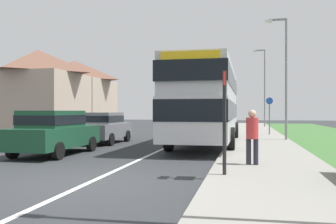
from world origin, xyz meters
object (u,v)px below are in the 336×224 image
double_decker_bus (207,101)px  parked_car_grey (103,126)px  parked_car_dark_green (54,131)px  street_lamp_mid (284,70)px  street_lamp_far (264,83)px  pedestrian_at_stop (252,134)px  bus_stop_sign (225,115)px  cycle_route_sign (269,114)px

double_decker_bus → parked_car_grey: double_decker_bus is taller
parked_car_dark_green → street_lamp_mid: (8.97, 7.80, 2.90)m
street_lamp_mid → street_lamp_far: 16.78m
pedestrian_at_stop → bus_stop_sign: bus_stop_sign is taller
pedestrian_at_stop → bus_stop_sign: 2.00m
pedestrian_at_stop → bus_stop_sign: bearing=-110.6°
cycle_route_sign → street_lamp_mid: (0.48, -4.32, 2.38)m
double_decker_bus → parked_car_grey: 5.43m
pedestrian_at_stop → cycle_route_sign: 14.05m
street_lamp_mid → street_lamp_far: (-0.27, 16.77, 0.57)m
parked_car_grey → pedestrian_at_stop: (7.27, -6.86, 0.11)m
parked_car_dark_green → bus_stop_sign: bearing=-29.4°
street_lamp_far → parked_car_grey: bearing=-114.2°
parked_car_dark_green → bus_stop_sign: 7.48m
parked_car_dark_green → street_lamp_far: 26.29m
bus_stop_sign → street_lamp_mid: bearing=77.8°
bus_stop_sign → double_decker_bus: bearing=98.4°
parked_car_dark_green → cycle_route_sign: (8.49, 12.12, 0.52)m
parked_car_dark_green → parked_car_grey: size_ratio=1.10×
cycle_route_sign → street_lamp_far: size_ratio=0.33×
pedestrian_at_stop → parked_car_grey: bearing=136.7°
double_decker_bus → cycle_route_sign: bearing=64.0°
double_decker_bus → parked_car_dark_green: size_ratio=2.65×
bus_stop_sign → cycle_route_sign: (2.00, 15.77, -0.11)m
parked_car_dark_green → street_lamp_mid: bearing=41.0°
street_lamp_mid → pedestrian_at_stop: bearing=-100.5°
parked_car_grey → bus_stop_sign: size_ratio=1.52×
pedestrian_at_stop → cycle_route_sign: bearing=84.6°
parked_car_grey → street_lamp_far: (8.80, 19.57, 3.51)m
street_lamp_far → cycle_route_sign: bearing=-91.0°
double_decker_bus → pedestrian_at_stop: double_decker_bus is taller
double_decker_bus → street_lamp_mid: street_lamp_mid is taller
parked_car_grey → cycle_route_sign: bearing=39.6°
parked_car_dark_green → parked_car_grey: parked_car_dark_green is taller
street_lamp_mid → street_lamp_far: size_ratio=0.85×
cycle_route_sign → street_lamp_far: street_lamp_far is taller
cycle_route_sign → double_decker_bus: bearing=-116.0°
double_decker_bus → parked_car_dark_green: (-5.17, -5.31, -1.24)m
parked_car_dark_green → street_lamp_far: street_lamp_far is taller
parked_car_dark_green → street_lamp_mid: size_ratio=0.66×
pedestrian_at_stop → street_lamp_far: (1.53, 26.43, 3.41)m
parked_car_grey → pedestrian_at_stop: size_ratio=2.37×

